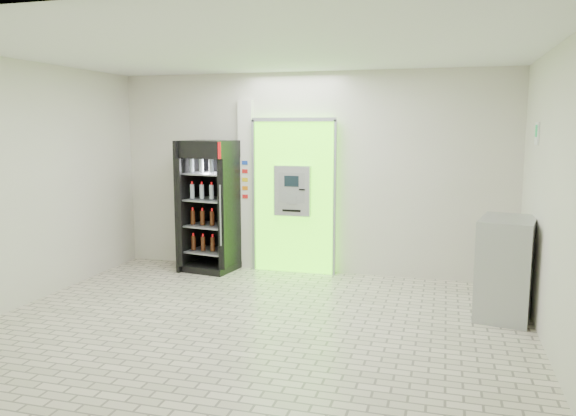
% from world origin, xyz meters
% --- Properties ---
extents(ground, '(6.00, 6.00, 0.00)m').
position_xyz_m(ground, '(0.00, 0.00, 0.00)').
color(ground, beige).
rests_on(ground, ground).
extents(room_shell, '(6.00, 6.00, 6.00)m').
position_xyz_m(room_shell, '(0.00, 0.00, 1.84)').
color(room_shell, silver).
rests_on(room_shell, ground).
extents(atm_assembly, '(1.30, 0.24, 2.33)m').
position_xyz_m(atm_assembly, '(-0.20, 2.41, 1.17)').
color(atm_assembly, '#5DFF16').
rests_on(atm_assembly, ground).
extents(pillar, '(0.22, 0.11, 2.60)m').
position_xyz_m(pillar, '(-0.98, 2.45, 1.30)').
color(pillar, silver).
rests_on(pillar, ground).
extents(beverage_cooler, '(0.85, 0.79, 1.99)m').
position_xyz_m(beverage_cooler, '(-1.47, 2.17, 0.96)').
color(beverage_cooler, black).
rests_on(beverage_cooler, ground).
extents(steel_cabinet, '(0.75, 0.97, 1.16)m').
position_xyz_m(steel_cabinet, '(2.70, 1.10, 0.58)').
color(steel_cabinet, '#A1A3A8').
rests_on(steel_cabinet, ground).
extents(exit_sign, '(0.02, 0.22, 0.26)m').
position_xyz_m(exit_sign, '(2.99, 1.40, 2.12)').
color(exit_sign, white).
rests_on(exit_sign, room_shell).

